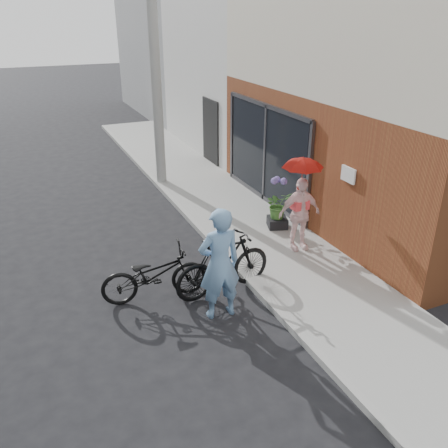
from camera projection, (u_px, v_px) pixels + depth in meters
ground at (203, 296)px, 8.62m from camera, size 80.00×80.00×0.00m
sidewalk at (255, 230)px, 11.03m from camera, size 2.20×24.00×0.12m
curb at (209, 239)px, 10.60m from camera, size 0.12×24.00×0.12m
brick_building at (440, 87)px, 11.70m from camera, size 8.09×8.00×6.00m
plaster_building at (292, 46)px, 17.30m from camera, size 8.00×6.00×7.00m
east_building_far at (217, 36)px, 23.11m from camera, size 8.00×8.00×7.00m
utility_pole at (155, 60)px, 12.54m from camera, size 0.28×0.28×7.00m
officer at (219, 264)px, 7.70m from camera, size 0.73×0.49×1.96m
bike_left at (154, 274)px, 8.35m from camera, size 1.94×0.86×0.99m
bike_right at (223, 264)px, 8.51m from camera, size 1.97×0.76×1.15m
kimono_woman at (299, 214)px, 9.76m from camera, size 0.95×0.47×1.56m
parasol at (303, 161)px, 9.29m from camera, size 0.79×0.79×0.69m
planter at (277, 222)px, 11.00m from camera, size 0.55×0.55×0.23m
potted_plant at (278, 205)px, 10.82m from camera, size 0.58×0.50×0.64m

